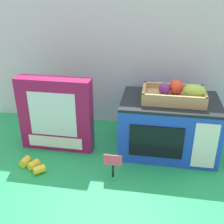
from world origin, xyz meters
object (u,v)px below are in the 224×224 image
Objects in this scene: cookie_set_box at (56,115)px; loose_toy_banana at (33,165)px; food_groups_crate at (176,94)px; toy_microwave at (168,126)px; price_sign at (113,163)px.

loose_toy_banana is at bearing -105.86° from cookie_set_box.
food_groups_crate is at bearing 22.21° from loose_toy_banana.
toy_microwave reaches higher than price_sign.
toy_microwave is 4.04× the size of price_sign.
loose_toy_banana is at bearing -179.69° from price_sign.
cookie_set_box reaches higher than food_groups_crate.
cookie_set_box is at bearing 148.41° from price_sign.
price_sign is at bearing -131.64° from toy_microwave.
food_groups_crate is (0.02, -0.01, 0.15)m from toy_microwave.
price_sign is at bearing -31.59° from cookie_set_box.
cookie_set_box is at bearing -174.08° from food_groups_crate.
toy_microwave is at bearing 48.36° from price_sign.
loose_toy_banana is at bearing -156.47° from toy_microwave.
food_groups_crate is at bearing -18.87° from toy_microwave.
food_groups_crate reaches higher than price_sign.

